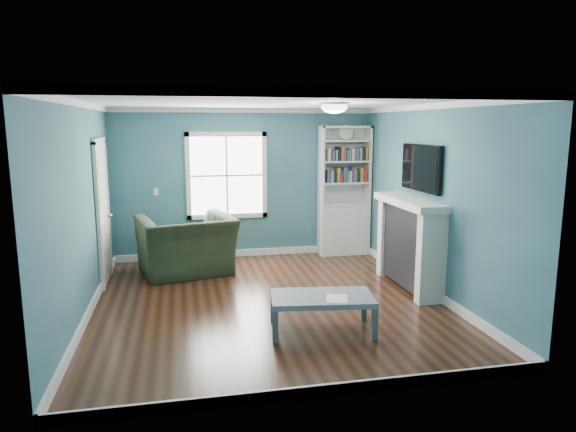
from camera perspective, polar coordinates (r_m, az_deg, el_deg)
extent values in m
plane|color=black|center=(6.90, -2.19, -9.52)|extent=(5.00, 5.00, 0.00)
plane|color=#2D5968|center=(9.03, -4.91, 3.60)|extent=(4.50, 0.00, 4.50)
plane|color=#2D5968|center=(4.18, 3.47, -3.97)|extent=(4.50, 0.00, 4.50)
plane|color=#2D5968|center=(6.60, -21.92, 0.50)|extent=(0.00, 5.00, 5.00)
plane|color=#2D5968|center=(7.29, 15.46, 1.72)|extent=(0.00, 5.00, 5.00)
plane|color=white|center=(6.51, -2.34, 12.59)|extent=(5.00, 5.00, 0.00)
cube|color=white|center=(9.24, -4.78, -4.07)|extent=(4.50, 0.03, 0.12)
cube|color=white|center=(4.65, 3.25, -18.91)|extent=(4.50, 0.03, 0.12)
cube|color=white|center=(6.89, -21.11, -9.71)|extent=(0.03, 5.00, 0.12)
cube|color=white|center=(7.56, 14.91, -7.62)|extent=(0.03, 5.00, 0.12)
cube|color=white|center=(8.96, -5.02, 11.62)|extent=(4.50, 0.04, 0.08)
cube|color=white|center=(4.08, 3.59, 13.52)|extent=(4.50, 0.04, 0.08)
cube|color=white|center=(6.52, -22.48, 11.50)|extent=(0.04, 5.00, 0.08)
cube|color=white|center=(7.22, 15.79, 11.66)|extent=(0.04, 5.00, 0.08)
cube|color=white|center=(8.98, -6.83, 4.49)|extent=(1.24, 0.01, 1.34)
cube|color=white|center=(8.93, -11.05, 4.34)|extent=(0.08, 0.06, 1.50)
cube|color=white|center=(9.05, -2.64, 4.59)|extent=(0.08, 0.06, 1.50)
cube|color=white|center=(9.06, -6.72, 0.01)|extent=(1.40, 0.06, 0.08)
cube|color=white|center=(8.93, -6.91, 9.02)|extent=(1.40, 0.06, 0.08)
cube|color=white|center=(8.97, -6.82, 4.48)|extent=(1.24, 0.03, 0.03)
cube|color=white|center=(8.97, -6.82, 4.48)|extent=(0.03, 0.03, 1.34)
cube|color=silver|center=(9.35, 6.16, -1.48)|extent=(0.90, 0.35, 0.90)
cube|color=silver|center=(9.06, 3.70, 5.54)|extent=(0.04, 0.35, 1.40)
cube|color=silver|center=(9.33, 8.82, 5.57)|extent=(0.04, 0.35, 1.40)
cube|color=silver|center=(9.34, 5.98, 5.64)|extent=(0.90, 0.02, 1.40)
cube|color=silver|center=(9.16, 6.38, 9.81)|extent=(0.90, 0.35, 0.04)
cube|color=silver|center=(9.27, 6.22, 1.37)|extent=(0.84, 0.33, 0.03)
cube|color=silver|center=(9.22, 6.26, 3.70)|extent=(0.84, 0.33, 0.03)
cube|color=silver|center=(9.18, 6.31, 6.06)|extent=(0.84, 0.33, 0.03)
cube|color=silver|center=(9.16, 6.35, 8.31)|extent=(0.84, 0.33, 0.03)
cube|color=#593366|center=(9.18, 6.31, 4.46)|extent=(0.70, 0.25, 0.22)
cube|color=teal|center=(9.15, 6.36, 6.83)|extent=(0.70, 0.25, 0.22)
cylinder|color=beige|center=(9.11, 6.47, 9.21)|extent=(0.26, 0.06, 0.26)
cube|color=black|center=(7.53, 13.43, -3.36)|extent=(0.30, 1.20, 1.10)
cube|color=black|center=(7.57, 13.23, -4.84)|extent=(0.22, 0.65, 0.70)
cube|color=silver|center=(6.94, 15.63, -4.60)|extent=(0.36, 0.16, 1.20)
cube|color=silver|center=(8.11, 11.30, -2.31)|extent=(0.36, 0.16, 1.20)
cube|color=silver|center=(7.39, 13.35, 1.53)|extent=(0.44, 1.58, 0.10)
cube|color=black|center=(7.40, 14.56, 5.20)|extent=(0.06, 1.10, 0.65)
cube|color=silver|center=(8.00, -19.91, 0.20)|extent=(0.04, 0.80, 2.05)
cube|color=white|center=(7.56, -20.30, -0.37)|extent=(0.05, 0.08, 2.13)
cube|color=white|center=(8.44, -19.43, 0.72)|extent=(0.05, 0.08, 2.13)
cube|color=white|center=(7.90, -20.30, 7.84)|extent=(0.05, 0.98, 0.08)
sphere|color=#BF8C3F|center=(8.30, -19.19, 0.05)|extent=(0.07, 0.07, 0.07)
ellipsoid|color=white|center=(6.81, 5.18, 11.94)|extent=(0.34, 0.34, 0.15)
cylinder|color=white|center=(6.81, 5.18, 12.32)|extent=(0.38, 0.38, 0.03)
cube|color=white|center=(8.98, -14.45, 2.63)|extent=(0.08, 0.01, 0.12)
imported|color=black|center=(8.19, -11.29, -2.11)|extent=(1.57, 1.21, 1.22)
cube|color=#434B51|center=(5.64, -1.42, -12.17)|extent=(0.07, 0.07, 0.35)
cube|color=#434B51|center=(5.78, 9.61, -11.74)|extent=(0.07, 0.07, 0.35)
cube|color=#434B51|center=(6.17, -1.64, -10.20)|extent=(0.07, 0.07, 0.35)
cube|color=#434B51|center=(6.30, 8.42, -9.87)|extent=(0.07, 0.07, 0.35)
cube|color=slate|center=(5.88, 3.81, -9.10)|extent=(1.22, 0.78, 0.06)
cube|color=white|center=(5.78, 5.44, -9.11)|extent=(0.31, 0.35, 0.00)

